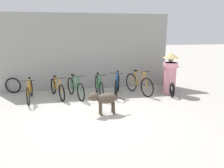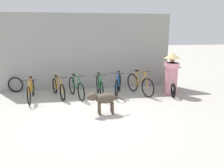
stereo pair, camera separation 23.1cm
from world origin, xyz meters
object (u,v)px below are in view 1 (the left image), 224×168
Objects in this scene: bicycle_0 at (30,91)px; bicycle_5 at (139,84)px; person_in_robes at (170,72)px; bicycle_2 at (75,88)px; motorcycle at (168,81)px; stray_dog at (104,99)px; bicycle_4 at (117,85)px; spare_tire_left at (13,85)px; bicycle_1 at (57,89)px; bicycle_3 at (99,87)px.

bicycle_5 reaches higher than bicycle_0.
bicycle_5 is 1.01× the size of person_in_robes.
bicycle_2 is 0.99× the size of bicycle_5.
stray_dog is at bearing -43.40° from motorcycle.
bicycle_4 is 4.02m from spare_tire_left.
bicycle_4 is at bearing 7.63° from person_in_robes.
motorcycle reaches higher than bicycle_5.
bicycle_1 is at bearing -112.32° from bicycle_5.
bicycle_3 is 2.75m from person_in_robes.
bicycle_1 is 0.97× the size of bicycle_3.
motorcycle is at bearing 72.24° from bicycle_2.
bicycle_5 reaches higher than bicycle_2.
stray_dog is (1.40, -1.98, 0.15)m from bicycle_1.
bicycle_4 is at bearing -13.90° from spare_tire_left.
bicycle_0 is 1.37m from spare_tire_left.
bicycle_4 is (3.11, 0.15, 0.03)m from bicycle_0.
motorcycle reaches higher than spare_tire_left.
motorcycle is (3.62, 0.07, 0.08)m from bicycle_2.
spare_tire_left is at bearing -47.73° from stray_dog.
bicycle_1 is 1.51m from bicycle_3.
stray_dog is at bearing -5.62° from bicycle_4.
bicycle_2 is 1.56m from bicycle_4.
bicycle_3 reaches higher than stray_dog.
bicycle_2 is at bearing 57.82° from bicycle_1.
bicycle_1 is 3.04m from bicycle_5.
motorcycle reaches higher than bicycle_0.
spare_tire_left is at bearing 3.07° from person_in_robes.
person_in_robes is 6.05m from spare_tire_left.
stray_dog is 1.80× the size of spare_tire_left.
bicycle_5 is (0.84, -0.05, 0.01)m from bicycle_4.
motorcycle reaches higher than bicycle_2.
bicycle_4 is at bearing 68.98° from bicycle_1.
person_in_robes is 2.57× the size of spare_tire_left.
bicycle_4 is at bearing -117.75° from stray_dog.
bicycle_0 is 2.91m from stray_dog.
bicycle_4 is 2.06m from motorcycle.
bicycle_1 is 4.27m from motorcycle.
person_in_robes is at bearing 68.38° from bicycle_2.
bicycle_4 reaches higher than stray_dog.
bicycle_3 is at bearing 10.70° from person_in_robes.
bicycle_1 is at bearing -27.64° from spare_tire_left.
spare_tire_left is at bearing -148.25° from bicycle_0.
stray_dog is (-0.81, -1.91, 0.10)m from bicycle_4.
person_in_robes is at bearing 85.23° from bicycle_0.
person_in_robes is (2.80, 1.66, 0.38)m from stray_dog.
motorcycle is (4.27, -0.08, 0.10)m from bicycle_1.
bicycle_3 is 1.03× the size of bicycle_5.
bicycle_2 is at bearing -75.87° from motorcycle.
person_in_robes is (2.70, -0.19, 0.49)m from bicycle_3.
bicycle_1 is at bearing -97.35° from bicycle_3.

